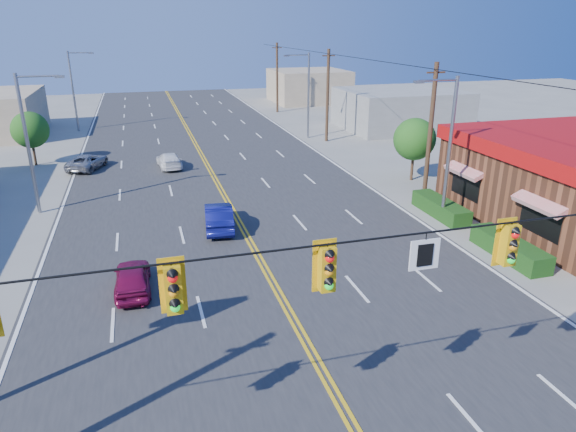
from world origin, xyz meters
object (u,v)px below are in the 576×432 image
object	(u,v)px
car_magenta	(133,279)
car_blue	(219,217)
car_silver	(88,162)
signal_span	(371,284)
car_white	(169,161)

from	to	relation	value
car_magenta	car_blue	bearing A→B (deg)	-125.91
car_magenta	car_silver	xyz separation A→B (m)	(-3.20, 20.94, -0.04)
signal_span	car_silver	bearing A→B (deg)	105.67
car_magenta	car_blue	world-z (taller)	car_blue
signal_span	car_blue	bearing A→B (deg)	93.81
car_blue	car_silver	xyz separation A→B (m)	(-7.71, 14.97, -0.11)
signal_span	car_magenta	xyz separation A→B (m)	(-5.60, 10.44, -4.28)
car_magenta	car_silver	world-z (taller)	car_magenta
signal_span	car_magenta	bearing A→B (deg)	118.21
car_magenta	car_white	size ratio (longest dim) A/B	0.92
car_silver	signal_span	bearing A→B (deg)	127.50
signal_span	car_silver	world-z (taller)	signal_span
car_white	car_silver	bearing A→B (deg)	-17.23
car_blue	car_silver	bearing A→B (deg)	-56.69
car_magenta	car_silver	size ratio (longest dim) A/B	0.87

